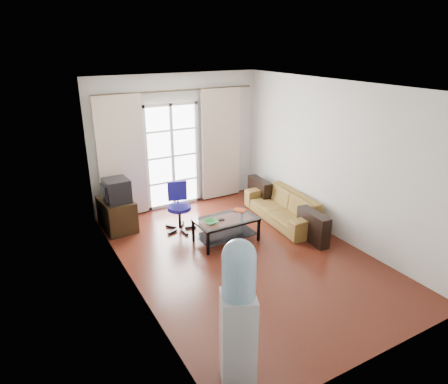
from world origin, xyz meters
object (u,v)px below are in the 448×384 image
object	(u,v)px
task_chair	(179,216)
water_cooler	(238,313)
tv_stand	(117,214)
crt_tv	(116,190)
sofa	(283,207)
coffee_table	(226,227)

from	to	relation	value
task_chair	water_cooler	bearing A→B (deg)	-88.59
task_chair	tv_stand	bearing A→B (deg)	165.42
task_chair	crt_tv	bearing A→B (deg)	168.71
sofa	crt_tv	bearing A→B (deg)	-106.36
task_chair	water_cooler	xyz separation A→B (m)	(-0.91, -3.56, 0.59)
sofa	coffee_table	bearing A→B (deg)	-76.49
task_chair	water_cooler	size ratio (longest dim) A/B	0.54
sofa	water_cooler	bearing A→B (deg)	-38.83
tv_stand	task_chair	world-z (taller)	task_chair
sofa	task_chair	world-z (taller)	task_chair
tv_stand	task_chair	xyz separation A→B (m)	(0.99, -0.58, -0.03)
sofa	water_cooler	xyz separation A→B (m)	(-2.81, -2.94, 0.58)
coffee_table	task_chair	xyz separation A→B (m)	(-0.51, 0.84, -0.02)
coffee_table	task_chair	bearing A→B (deg)	121.41
sofa	task_chair	bearing A→B (deg)	-103.23
sofa	coffee_table	distance (m)	1.41
water_cooler	task_chair	bearing A→B (deg)	98.03
task_chair	water_cooler	distance (m)	3.72
sofa	task_chair	xyz separation A→B (m)	(-1.91, 0.63, -0.01)
task_chair	sofa	bearing A→B (deg)	-2.49
tv_stand	task_chair	size ratio (longest dim) A/B	0.89
coffee_table	task_chair	size ratio (longest dim) A/B	1.20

